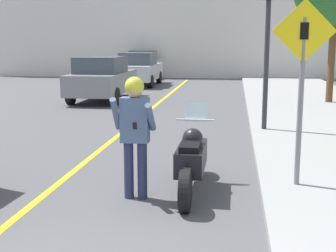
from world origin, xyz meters
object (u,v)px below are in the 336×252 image
object	(u,v)px
crossing_sign	(302,75)
person_biker	(135,124)
parked_car_grey	(102,78)
parked_car_silver	(139,69)
motorcycle	(192,159)
traffic_light	(268,18)
parked_car_white	(145,64)

from	to	relation	value
crossing_sign	person_biker	bearing A→B (deg)	-165.85
crossing_sign	parked_car_grey	distance (m)	12.00
parked_car_silver	motorcycle	bearing A→B (deg)	-75.71
motorcycle	traffic_light	distance (m)	5.38
parked_car_white	parked_car_silver	bearing A→B (deg)	-82.51
parked_car_white	parked_car_grey	bearing A→B (deg)	-87.19
person_biker	parked_car_grey	distance (m)	11.54
parked_car_white	motorcycle	bearing A→B (deg)	-77.36
parked_car_silver	parked_car_white	xyz separation A→B (m)	(-0.72, 5.50, 0.00)
person_biker	traffic_light	bearing A→B (deg)	67.33
traffic_light	parked_car_white	bearing A→B (deg)	109.87
crossing_sign	parked_car_white	size ratio (longest dim) A/B	0.65
person_biker	parked_car_white	xyz separation A→B (m)	(-4.21, 22.68, -0.24)
motorcycle	parked_car_white	distance (m)	22.79
motorcycle	person_biker	world-z (taller)	person_biker
person_biker	parked_car_white	distance (m)	23.06
person_biker	traffic_light	distance (m)	5.80
parked_car_silver	parked_car_white	bearing A→B (deg)	97.49
traffic_light	motorcycle	bearing A→B (deg)	-106.24
crossing_sign	parked_car_silver	xyz separation A→B (m)	(-5.85, 16.59, -0.92)
person_biker	crossing_sign	bearing A→B (deg)	14.15
parked_car_silver	parked_car_white	distance (m)	5.54
parked_car_silver	traffic_light	bearing A→B (deg)	-65.01
motorcycle	parked_car_silver	world-z (taller)	parked_car_silver
person_biker	traffic_light	size ratio (longest dim) A/B	0.46
motorcycle	parked_car_grey	distance (m)	11.40
traffic_light	parked_car_silver	distance (m)	13.46
crossing_sign	parked_car_silver	size ratio (longest dim) A/B	0.65
crossing_sign	parked_car_white	xyz separation A→B (m)	(-6.57, 22.08, -0.92)
traffic_light	parked_car_grey	world-z (taller)	traffic_light
motorcycle	parked_car_silver	bearing A→B (deg)	104.29
traffic_light	parked_car_silver	world-z (taller)	traffic_light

